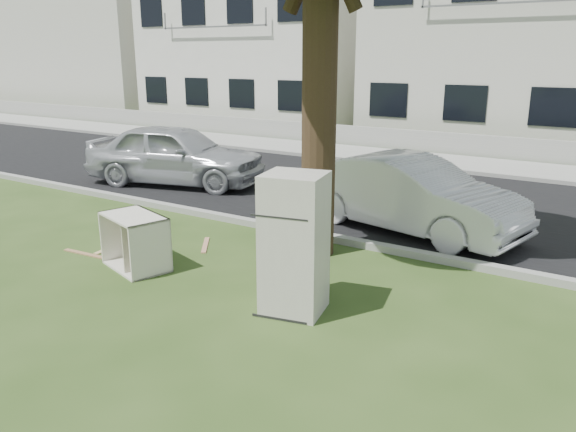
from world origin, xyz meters
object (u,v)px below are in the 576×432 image
Objects in this scene: car_center at (410,194)px; car_left at (176,154)px; fridge at (294,244)px; cabinet at (135,242)px.

car_left is (-6.38, 0.61, 0.07)m from car_center.
fridge reaches higher than car_left.
fridge reaches higher than car_center.
car_left reaches higher than car_center.
cabinet is 0.24× the size of car_left.
car_left is (-3.56, 4.65, 0.35)m from cabinet.
fridge reaches higher than cabinet.
car_center is (-0.01, 4.03, -0.20)m from fridge.
fridge is 1.67× the size of cabinet.
fridge is 2.88m from cabinet.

